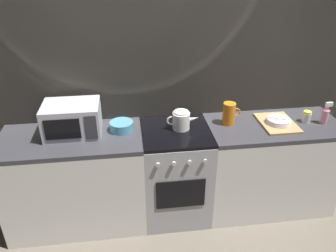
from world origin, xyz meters
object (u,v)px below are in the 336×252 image
object	(u,v)px
pitcher	(229,114)
dish_pile	(278,122)
mixing_bowl	(122,126)
kettle	(181,120)
spice_jar	(307,117)
microwave	(72,119)
stove_unit	(175,173)
spray_bottle	(325,115)

from	to	relation	value
pitcher	dish_pile	size ratio (longest dim) A/B	0.50
mixing_bowl	dish_pile	distance (m)	1.38
kettle	spice_jar	bearing A→B (deg)	-1.16
microwave	dish_pile	world-z (taller)	microwave
dish_pile	stove_unit	bearing A→B (deg)	179.77
mixing_bowl	pitcher	bearing A→B (deg)	-0.14
microwave	dish_pile	xyz separation A→B (m)	(1.78, -0.07, -0.11)
stove_unit	kettle	size ratio (longest dim) A/B	3.16
kettle	spray_bottle	size ratio (longest dim) A/B	1.40
pitcher	spray_bottle	size ratio (longest dim) A/B	0.99
microwave	spray_bottle	distance (m)	2.21
microwave	pitcher	distance (m)	1.35
stove_unit	mixing_bowl	bearing A→B (deg)	171.45
dish_pile	spice_jar	size ratio (longest dim) A/B	3.81
spice_jar	stove_unit	bearing A→B (deg)	-179.51
microwave	spray_bottle	size ratio (longest dim) A/B	2.27
spice_jar	kettle	bearing A→B (deg)	178.84
kettle	dish_pile	size ratio (longest dim) A/B	0.71
pitcher	spice_jar	world-z (taller)	pitcher
mixing_bowl	pitcher	world-z (taller)	pitcher
stove_unit	mixing_bowl	size ratio (longest dim) A/B	4.50
dish_pile	spice_jar	bearing A→B (deg)	2.86
mixing_bowl	spray_bottle	size ratio (longest dim) A/B	0.99
microwave	spice_jar	world-z (taller)	microwave
stove_unit	pitcher	distance (m)	0.74
microwave	pitcher	size ratio (longest dim) A/B	2.30
stove_unit	kettle	xyz separation A→B (m)	(0.05, 0.03, 0.53)
kettle	stove_unit	bearing A→B (deg)	-146.62
microwave	kettle	xyz separation A→B (m)	(0.92, -0.04, -0.05)
microwave	kettle	distance (m)	0.92
spray_bottle	mixing_bowl	bearing A→B (deg)	176.68
kettle	dish_pile	distance (m)	0.87
kettle	spray_bottle	distance (m)	1.29
mixing_bowl	spice_jar	xyz separation A→B (m)	(1.66, -0.06, 0.01)
mixing_bowl	kettle	bearing A→B (deg)	-4.05
kettle	pitcher	xyz separation A→B (m)	(0.44, 0.03, 0.02)
spray_bottle	kettle	bearing A→B (deg)	176.97
mixing_bowl	spice_jar	bearing A→B (deg)	-2.05
dish_pile	pitcher	bearing A→B (deg)	170.68
spice_jar	pitcher	bearing A→B (deg)	175.39
microwave	pitcher	bearing A→B (deg)	-0.10
microwave	spray_bottle	world-z (taller)	microwave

